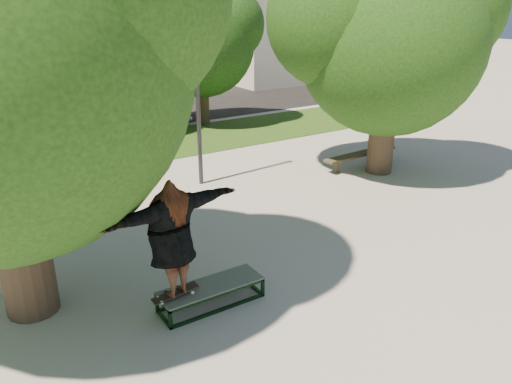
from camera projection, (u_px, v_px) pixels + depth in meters
ground at (272, 267)px, 9.77m from camera, size 120.00×120.00×0.00m
grass_strip at (143, 147)px, 17.71m from camera, size 30.00×4.00×0.02m
asphalt_strip at (69, 116)px, 22.29m from camera, size 40.00×8.00×0.01m
tree_right at (387, 30)px, 13.71m from camera, size 6.24×5.33×6.51m
bg_tree_mid at (49, 26)px, 17.23m from camera, size 5.76×4.92×6.24m
bg_tree_right at (200, 37)px, 19.81m from camera, size 5.04×4.31×5.43m
lamppost at (197, 71)px, 13.06m from camera, size 0.25×0.15×6.11m
side_building at (306, 13)px, 34.67m from camera, size 15.00×10.00×8.00m
grind_box at (211, 294)px, 8.51m from camera, size 1.80×0.60×0.38m
skater_rig at (172, 238)px, 7.73m from camera, size 2.48×1.04×2.03m
bench at (361, 155)px, 15.54m from camera, size 2.85×0.55×0.43m
car_dark at (51, 101)px, 21.92m from camera, size 1.88×4.45×1.43m
car_grey at (120, 99)px, 22.06m from camera, size 3.53×5.89×1.53m
car_silver_b at (155, 100)px, 22.20m from camera, size 2.22×4.89×1.39m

